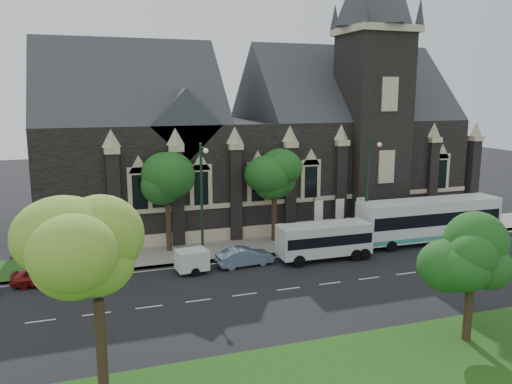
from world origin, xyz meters
name	(u,v)px	position (x,y,z in m)	size (l,w,h in m)	color
ground	(289,289)	(0.00, 0.00, 0.00)	(160.00, 160.00, 0.00)	black
sidewalk	(244,247)	(0.00, 9.50, 0.07)	(80.00, 5.00, 0.15)	gray
museum	(265,139)	(5.12, 18.78, 8.17)	(40.00, 17.70, 29.90)	black
tree_park_near	(101,249)	(-11.77, -8.77, 6.42)	(4.42, 4.42, 8.56)	black
tree_park_east	(473,252)	(6.18, -9.32, 4.62)	(3.40, 3.40, 6.28)	black
tree_walk_right	(276,175)	(3.21, 10.71, 5.82)	(4.08, 4.08, 7.80)	black
tree_walk_left	(169,181)	(-5.80, 10.70, 5.73)	(3.91, 3.91, 7.64)	black
street_lamp_near	(368,185)	(10.00, 7.09, 5.11)	(0.36, 1.88, 9.00)	black
street_lamp_mid	(202,196)	(-4.00, 7.09, 5.11)	(0.36, 1.88, 9.00)	black
banner_flag_left	(317,216)	(6.29, 9.00, 2.38)	(0.90, 0.10, 4.00)	black
banner_flag_center	(338,214)	(8.29, 9.00, 2.38)	(0.90, 0.10, 4.00)	black
banner_flag_right	(358,212)	(10.29, 9.00, 2.38)	(0.90, 0.10, 4.00)	black
tour_coach	(429,219)	(15.44, 6.07, 2.03)	(12.80, 3.04, 3.73)	silver
shuttle_bus	(325,239)	(4.95, 4.81, 1.61)	(7.25, 2.63, 2.78)	silver
box_trailer	(192,260)	(-5.31, 5.06, 0.95)	(3.21, 1.89, 1.68)	silver
sedan	(245,256)	(-1.29, 5.38, 0.70)	(1.47, 4.22, 1.39)	#788DAE
car_far_red	(43,275)	(-15.18, 5.96, 0.67)	(1.58, 3.92, 1.34)	maroon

